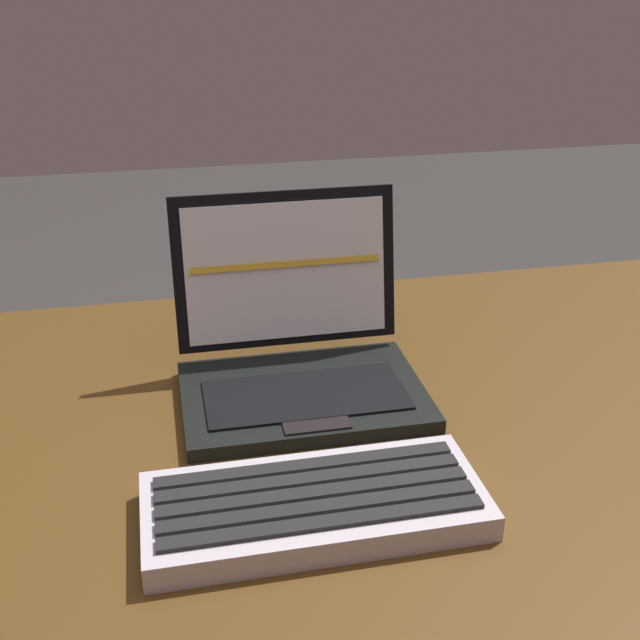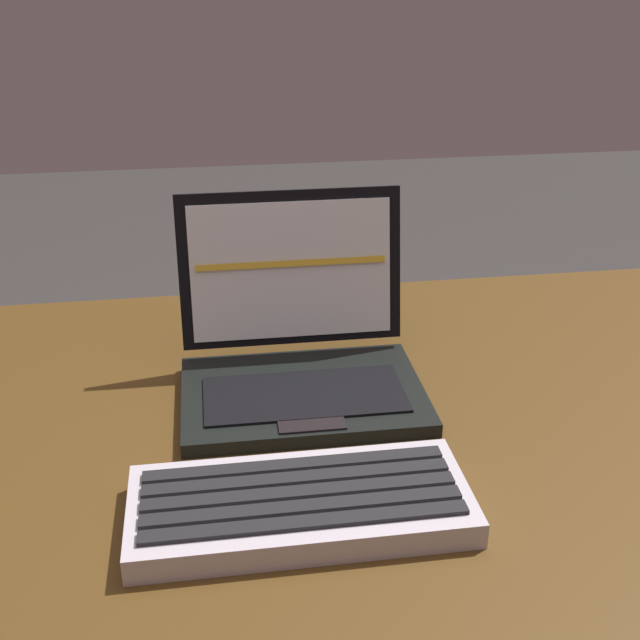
# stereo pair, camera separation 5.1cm
# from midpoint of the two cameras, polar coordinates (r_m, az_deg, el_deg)

# --- Properties ---
(desk) EXTENTS (1.68, 0.77, 0.73)m
(desk) POSITION_cam_midpoint_polar(r_m,az_deg,el_deg) (0.98, 2.51, -11.01)
(desk) COLOR #4E3313
(desk) RESTS_ON ground
(laptop_front) EXTENTS (0.28, 0.23, 0.22)m
(laptop_front) POSITION_cam_midpoint_polar(r_m,az_deg,el_deg) (0.96, -3.09, -2.47)
(laptop_front) COLOR black
(laptop_front) RESTS_ON desk
(external_keyboard) EXTENTS (0.32, 0.14, 0.03)m
(external_keyboard) POSITION_cam_midpoint_polar(r_m,az_deg,el_deg) (0.77, -2.31, -12.83)
(external_keyboard) COLOR #BEB5C0
(external_keyboard) RESTS_ON desk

